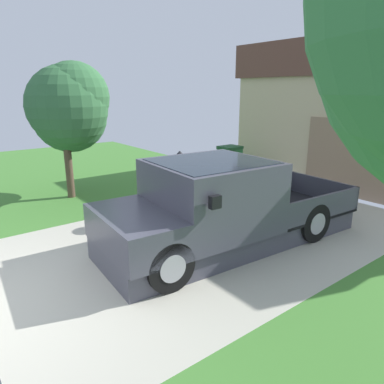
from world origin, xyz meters
TOP-DOWN VIEW (x-y plane):
  - pickup_truck at (0.39, 4.01)m, footprint 2.34×5.47m
  - person_with_hat at (-1.26, 4.37)m, footprint 0.51×0.46m
  - handbag at (-1.11, 4.15)m, footprint 0.40×0.18m
  - neighbor_tree at (-4.63, 3.15)m, footprint 2.60×2.31m
  - wheeled_trash_bin at (-3.56, 8.13)m, footprint 0.60×0.72m

SIDE VIEW (x-z plane):
  - handbag at x=-1.11m, z-range -0.09..0.36m
  - wheeled_trash_bin at x=-3.56m, z-range 0.04..1.17m
  - pickup_truck at x=0.39m, z-range -0.09..1.63m
  - person_with_hat at x=-1.26m, z-range 0.11..1.75m
  - neighbor_tree at x=-4.63m, z-range 0.66..4.36m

